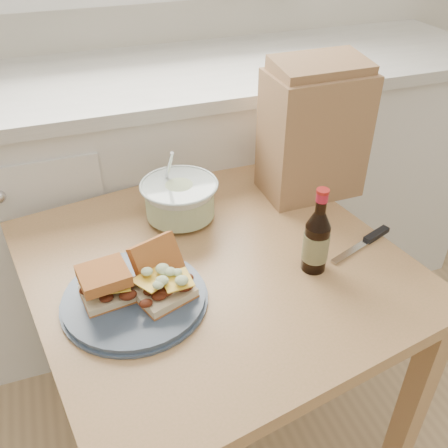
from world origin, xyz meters
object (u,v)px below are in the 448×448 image
object	(u,v)px
plate	(135,298)
paper_bag	(313,135)
coleslaw_bowl	(180,201)
beer_bottle	(316,240)
dining_table	(216,292)

from	to	relation	value
plate	paper_bag	size ratio (longest dim) A/B	0.88
coleslaw_bowl	plate	bearing A→B (deg)	-123.08
coleslaw_bowl	beer_bottle	distance (m)	0.39
dining_table	beer_bottle	distance (m)	0.30
coleslaw_bowl	beer_bottle	world-z (taller)	beer_bottle
dining_table	beer_bottle	world-z (taller)	beer_bottle
paper_bag	dining_table	bearing A→B (deg)	-149.16
coleslaw_bowl	paper_bag	xyz separation A→B (m)	(0.39, 0.02, 0.12)
plate	paper_bag	distance (m)	0.66
paper_bag	beer_bottle	bearing A→B (deg)	-116.03
plate	beer_bottle	xyz separation A→B (m)	(0.42, -0.03, 0.07)
paper_bag	coleslaw_bowl	bearing A→B (deg)	-178.11
plate	beer_bottle	world-z (taller)	beer_bottle
paper_bag	plate	bearing A→B (deg)	-153.34
dining_table	beer_bottle	size ratio (longest dim) A/B	4.55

